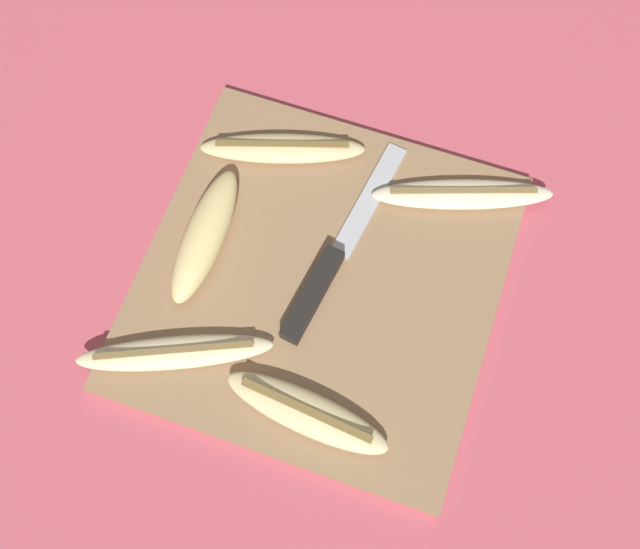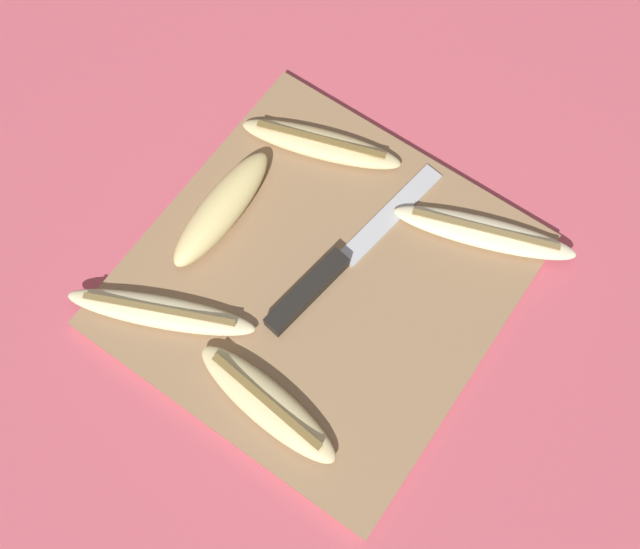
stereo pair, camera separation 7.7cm
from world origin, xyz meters
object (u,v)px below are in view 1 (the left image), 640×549
Objects in this scene: knife at (327,275)px; banana_golden_short at (205,236)px; banana_bright_far at (462,194)px; banana_mellow_near at (283,148)px; banana_cream_curved at (175,353)px; banana_ripe_center at (307,412)px.

banana_golden_short is (-0.13, -0.00, 0.01)m from knife.
banana_golden_short reaches higher than banana_bright_far.
banana_mellow_near is at bearing -176.93° from banana_bright_far.
banana_cream_curved is (-0.12, -0.13, 0.00)m from knife.
banana_cream_curved is at bearing 174.74° from banana_ripe_center.
banana_mellow_near is (-0.09, 0.13, 0.00)m from knife.
banana_bright_far is at bearing 30.05° from banana_golden_short.
banana_cream_curved is at bearing -123.99° from knife.
banana_golden_short is at bearing 139.57° from banana_ripe_center.
banana_bright_far is at bearing 74.02° from banana_ripe_center.
banana_ripe_center is at bearing -65.22° from banana_mellow_near.
banana_cream_curved is at bearing -130.17° from banana_bright_far.
knife is 1.48× the size of banana_ripe_center.
banana_mellow_near reaches higher than knife.
banana_cream_curved is 0.98× the size of banana_bright_far.
knife is at bearing 101.31° from banana_ripe_center.
banana_ripe_center is (0.03, -0.14, 0.00)m from knife.
banana_ripe_center is 1.08× the size of banana_golden_short.
banana_bright_far is 0.28m from banana_golden_short.
knife is 1.38× the size of banana_mellow_near.
knife is 0.17m from banana_bright_far.
banana_golden_short is (-0.02, 0.12, 0.01)m from banana_cream_curved.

